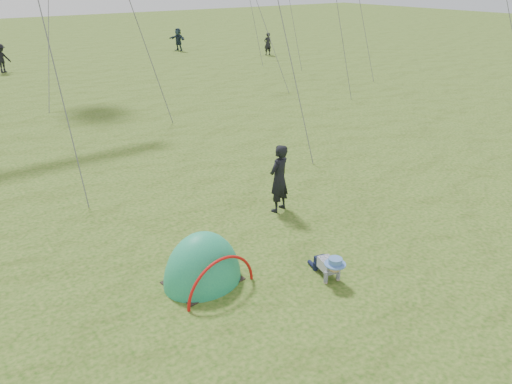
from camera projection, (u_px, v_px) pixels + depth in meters
ground at (338, 300)px, 9.40m from camera, size 140.00×140.00×0.00m
crawling_toddler at (329, 265)px, 9.97m from camera, size 0.71×0.88×0.59m
popup_tent at (203, 281)px, 9.98m from camera, size 1.79×1.53×2.12m
standing_adult at (279, 178)px, 12.59m from camera, size 0.74×0.60×1.77m
crowd_person_0 at (268, 44)px, 36.52m from camera, size 0.62×0.45×1.59m
crowd_person_9 at (1, 58)px, 30.16m from camera, size 1.27×1.04×1.71m
crowd_person_11 at (178, 39)px, 38.52m from camera, size 0.96×1.65×1.70m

